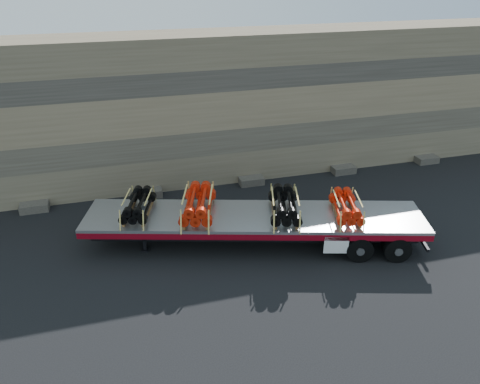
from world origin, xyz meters
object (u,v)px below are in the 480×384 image
(bundle_midrear, at_px, (285,206))
(bundle_rear, at_px, (346,207))
(bundle_midfront, at_px, (198,205))
(trailer, at_px, (254,229))
(bundle_front, at_px, (138,206))

(bundle_midrear, relative_size, bundle_rear, 1.11)
(bundle_midfront, distance_m, bundle_midrear, 3.24)
(trailer, distance_m, bundle_rear, 3.60)
(trailer, xyz_separation_m, bundle_midfront, (-2.01, 0.60, 1.06))
(bundle_front, bearing_deg, bundle_rear, 0.00)
(bundle_front, bearing_deg, trailer, 0.00)
(bundle_midrear, bearing_deg, bundle_rear, 0.00)
(bundle_front, bearing_deg, bundle_midrear, 0.00)
(bundle_rear, bearing_deg, bundle_front, 180.00)
(bundle_front, height_order, bundle_midrear, bundle_midrear)
(bundle_midfront, bearing_deg, bundle_midrear, -0.00)
(trailer, xyz_separation_m, bundle_rear, (3.31, -0.99, 1.00))
(bundle_front, distance_m, bundle_rear, 7.83)
(bundle_front, xyz_separation_m, bundle_midrear, (5.28, -1.57, 0.04))
(bundle_midfront, height_order, bundle_midrear, bundle_midfront)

